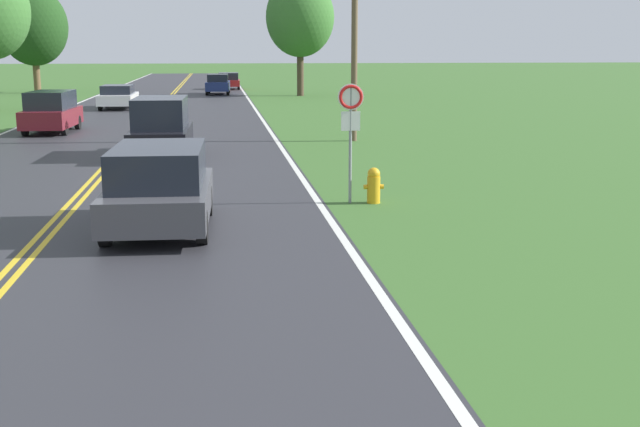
% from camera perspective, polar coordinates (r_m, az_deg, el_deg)
% --- Properties ---
extents(fire_hydrant, '(0.47, 0.31, 0.84)m').
position_cam_1_polar(fire_hydrant, '(18.73, 3.84, 2.03)').
color(fire_hydrant, gold).
rests_on(fire_hydrant, ground).
extents(traffic_sign, '(0.60, 0.10, 2.77)m').
position_cam_1_polar(traffic_sign, '(18.49, 2.20, 7.13)').
color(traffic_sign, gray).
rests_on(traffic_sign, ground).
extents(utility_pole_midground, '(1.80, 0.24, 9.70)m').
position_cam_1_polar(utility_pole_midground, '(31.37, 2.48, 14.32)').
color(utility_pole_midground, brown).
rests_on(utility_pole_midground, ground).
extents(tree_left_verge, '(5.40, 5.40, 8.37)m').
position_cam_1_polar(tree_left_verge, '(69.69, -19.72, 12.40)').
color(tree_left_verge, brown).
rests_on(tree_left_verge, ground).
extents(tree_behind_sign, '(5.14, 5.14, 8.80)m').
position_cam_1_polar(tree_behind_sign, '(61.88, -1.43, 13.76)').
color(tree_behind_sign, '#473828').
rests_on(tree_behind_sign, ground).
extents(car_dark_grey_van_approaching, '(2.07, 4.26, 1.67)m').
position_cam_1_polar(car_dark_grey_van_approaching, '(16.14, -11.35, 1.90)').
color(car_dark_grey_van_approaching, black).
rests_on(car_dark_grey_van_approaching, ground).
extents(car_black_van_mid_near, '(1.96, 4.63, 1.96)m').
position_cam_1_polar(car_black_van_mid_near, '(27.33, -11.23, 6.12)').
color(car_black_van_mid_near, black).
rests_on(car_black_van_mid_near, ground).
extents(car_maroon_van_mid_far, '(1.97, 4.32, 1.77)m').
position_cam_1_polar(car_maroon_van_mid_far, '(36.41, -18.56, 6.91)').
color(car_maroon_van_mid_far, black).
rests_on(car_maroon_van_mid_far, ground).
extents(car_white_sedan_receding, '(1.99, 4.85, 1.41)m').
position_cam_1_polar(car_white_sedan_receding, '(49.88, -14.15, 8.08)').
color(car_white_sedan_receding, black).
rests_on(car_white_sedan_receding, ground).
extents(car_dark_blue_sedan_distant, '(1.99, 4.51, 1.57)m').
position_cam_1_polar(car_dark_blue_sedan_distant, '(64.39, -7.27, 9.13)').
color(car_dark_blue_sedan_distant, black).
rests_on(car_dark_blue_sedan_distant, ground).
extents(car_red_hatchback_horizon, '(2.05, 3.72, 1.45)m').
position_cam_1_polar(car_red_hatchback_horizon, '(72.19, -6.51, 9.39)').
color(car_red_hatchback_horizon, black).
rests_on(car_red_hatchback_horizon, ground).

